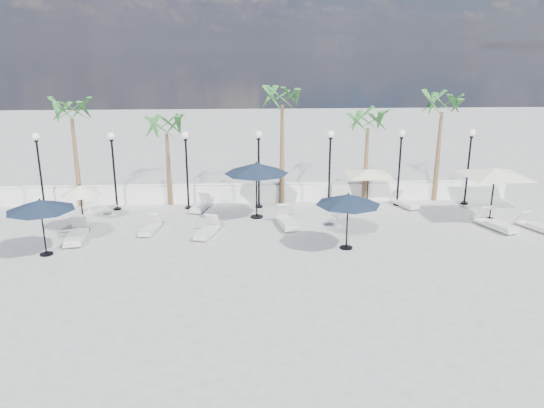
{
  "coord_description": "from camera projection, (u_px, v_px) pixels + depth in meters",
  "views": [
    {
      "loc": [
        -0.75,
        -18.86,
        7.74
      ],
      "look_at": [
        0.4,
        2.02,
        1.5
      ],
      "focal_mm": 35.0,
      "sensor_mm": 36.0,
      "label": 1
    }
  ],
  "objects": [
    {
      "name": "palm_1",
      "position": [
        166.0,
        131.0,
        25.97
      ],
      "size": [
        2.6,
        2.6,
        4.7
      ],
      "color": "brown",
      "rests_on": "ground"
    },
    {
      "name": "lounger_7",
      "position": [
        535.0,
        225.0,
        23.26
      ],
      "size": [
        1.09,
        1.7,
        0.61
      ],
      "rotation": [
        0.0,
        0.0,
        0.38
      ],
      "color": "beige",
      "rests_on": "ground"
    },
    {
      "name": "lounger_2",
      "position": [
        201.0,
        205.0,
        26.03
      ],
      "size": [
        1.02,
        1.9,
        0.68
      ],
      "rotation": [
        0.0,
        0.0,
        -0.25
      ],
      "color": "beige",
      "rests_on": "ground"
    },
    {
      "name": "parasol_cream_small",
      "position": [
        80.0,
        191.0,
        22.74
      ],
      "size": [
        1.7,
        1.7,
        2.09
      ],
      "color": "black",
      "rests_on": "ground"
    },
    {
      "name": "lounger_4",
      "position": [
        207.0,
        230.0,
        22.5
      ],
      "size": [
        1.07,
        1.93,
        0.69
      ],
      "rotation": [
        0.0,
        0.0,
        -0.28
      ],
      "color": "beige",
      "rests_on": "ground"
    },
    {
      "name": "lounger_3",
      "position": [
        287.0,
        221.0,
        23.65
      ],
      "size": [
        1.01,
        2.13,
        0.77
      ],
      "rotation": [
        0.0,
        0.0,
        0.18
      ],
      "color": "beige",
      "rests_on": "ground"
    },
    {
      "name": "lounger_1",
      "position": [
        150.0,
        228.0,
        22.89
      ],
      "size": [
        0.78,
        1.71,
        0.62
      ],
      "rotation": [
        0.0,
        0.0,
        -0.15
      ],
      "color": "beige",
      "rests_on": "ground"
    },
    {
      "name": "balustrade",
      "position": [
        258.0,
        193.0,
        27.34
      ],
      "size": [
        26.0,
        0.3,
        1.01
      ],
      "color": "white",
      "rests_on": "ground"
    },
    {
      "name": "parasol_navy_left",
      "position": [
        40.0,
        205.0,
        19.93
      ],
      "size": [
        2.56,
        2.56,
        2.26
      ],
      "color": "black",
      "rests_on": "ground"
    },
    {
      "name": "parasol_cream_sq_a",
      "position": [
        496.0,
        168.0,
        23.9
      ],
      "size": [
        5.38,
        5.38,
        2.64
      ],
      "color": "black",
      "rests_on": "ground"
    },
    {
      "name": "lounger_5",
      "position": [
        404.0,
        202.0,
        26.57
      ],
      "size": [
        1.17,
        1.88,
        0.67
      ],
      "rotation": [
        0.0,
        0.0,
        0.36
      ],
      "color": "beige",
      "rests_on": "ground"
    },
    {
      "name": "lamppost_1",
      "position": [
        113.0,
        160.0,
        25.44
      ],
      "size": [
        0.36,
        0.36,
        3.84
      ],
      "color": "black",
      "rests_on": "ground"
    },
    {
      "name": "lamppost_3",
      "position": [
        259.0,
        158.0,
        25.81
      ],
      "size": [
        0.36,
        0.36,
        3.84
      ],
      "color": "black",
      "rests_on": "ground"
    },
    {
      "name": "side_table_0",
      "position": [
        88.0,
        206.0,
        25.71
      ],
      "size": [
        0.47,
        0.47,
        0.46
      ],
      "color": "beige",
      "rests_on": "ground"
    },
    {
      "name": "lounger_6",
      "position": [
        496.0,
        223.0,
        23.3
      ],
      "size": [
        1.35,
        2.16,
        0.77
      ],
      "rotation": [
        0.0,
        0.0,
        0.36
      ],
      "color": "beige",
      "rests_on": "ground"
    },
    {
      "name": "palm_4",
      "position": [
        442.0,
        109.0,
        26.42
      ],
      "size": [
        2.6,
        2.6,
        5.7
      ],
      "color": "brown",
      "rests_on": "ground"
    },
    {
      "name": "palm_3",
      "position": [
        368.0,
        125.0,
        26.45
      ],
      "size": [
        2.6,
        2.6,
        4.9
      ],
      "color": "brown",
      "rests_on": "ground"
    },
    {
      "name": "lamppost_4",
      "position": [
        330.0,
        158.0,
        25.99
      ],
      "size": [
        0.36,
        0.36,
        3.84
      ],
      "color": "black",
      "rests_on": "ground"
    },
    {
      "name": "palm_0",
      "position": [
        71.0,
        116.0,
        25.51
      ],
      "size": [
        2.6,
        2.6,
        5.5
      ],
      "color": "brown",
      "rests_on": "ground"
    },
    {
      "name": "lamppost_6",
      "position": [
        469.0,
        156.0,
        26.36
      ],
      "size": [
        0.36,
        0.36,
        3.84
      ],
      "color": "black",
      "rests_on": "ground"
    },
    {
      "name": "palm_2",
      "position": [
        282.0,
        102.0,
        25.88
      ],
      "size": [
        2.6,
        2.6,
        6.1
      ],
      "color": "brown",
      "rests_on": "ground"
    },
    {
      "name": "lounger_0",
      "position": [
        76.0,
        235.0,
        21.89
      ],
      "size": [
        0.94,
        2.2,
        0.8
      ],
      "rotation": [
        0.0,
        0.0,
        0.12
      ],
      "color": "beige",
      "rests_on": "ground"
    },
    {
      "name": "lamppost_5",
      "position": [
        400.0,
        157.0,
        26.18
      ],
      "size": [
        0.36,
        0.36,
        3.84
      ],
      "color": "black",
      "rests_on": "ground"
    },
    {
      "name": "parasol_cream_sq_b",
      "position": [
        369.0,
        169.0,
        25.96
      ],
      "size": [
        4.19,
        4.19,
        2.1
      ],
      "color": "black",
      "rests_on": "ground"
    },
    {
      "name": "parasol_navy_mid",
      "position": [
        256.0,
        169.0,
        24.29
      ],
      "size": [
        2.99,
        2.99,
        2.68
      ],
      "color": "black",
      "rests_on": "ground"
    },
    {
      "name": "side_table_2",
      "position": [
        337.0,
        219.0,
        23.7
      ],
      "size": [
        0.55,
        0.55,
        0.53
      ],
      "color": "beige",
      "rests_on": "ground"
    },
    {
      "name": "ground",
      "position": [
        264.0,
        257.0,
        20.3
      ],
      "size": [
        100.0,
        100.0,
        0.0
      ],
      "primitive_type": "plane",
      "color": "gray",
      "rests_on": "ground"
    },
    {
      "name": "parasol_navy_right",
      "position": [
        348.0,
        200.0,
        20.57
      ],
      "size": [
        2.56,
        2.56,
        2.3
      ],
      "color": "black",
      "rests_on": "ground"
    },
    {
      "name": "side_table_1",
      "position": [
        113.0,
        209.0,
        25.22
      ],
      "size": [
        0.48,
        0.48,
        0.46
      ],
      "color": "beige",
      "rests_on": "ground"
    },
    {
      "name": "lamppost_2",
      "position": [
        186.0,
        159.0,
        25.62
      ],
      "size": [
        0.36,
        0.36,
        3.84
      ],
      "color": "black",
      "rests_on": "ground"
    },
    {
      "name": "lamppost_0",
      "position": [
        39.0,
        161.0,
        25.25
      ],
      "size": [
        0.36,
        0.36,
        3.84
      ],
      "color": "black",
      "rests_on": "ground"
    }
  ]
}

